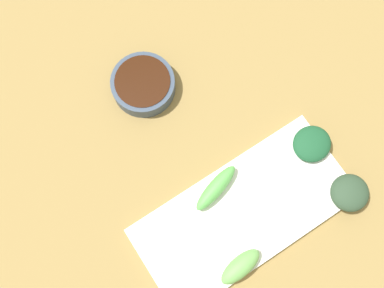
# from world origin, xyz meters

# --- Properties ---
(tabletop) EXTENTS (2.10, 2.10, 0.02)m
(tabletop) POSITION_xyz_m (0.00, 0.00, 0.01)
(tabletop) COLOR olive
(tabletop) RESTS_ON ground
(sauce_bowl) EXTENTS (0.10, 0.10, 0.03)m
(sauce_bowl) POSITION_xyz_m (-0.13, -0.03, 0.04)
(sauce_bowl) COLOR #374559
(sauce_bowl) RESTS_ON tabletop
(serving_plate) EXTENTS (0.15, 0.33, 0.01)m
(serving_plate) POSITION_xyz_m (0.13, -0.01, 0.03)
(serving_plate) COLOR white
(serving_plate) RESTS_ON tabletop
(broccoli_leafy_0) EXTENTS (0.06, 0.06, 0.03)m
(broccoli_leafy_0) POSITION_xyz_m (0.19, 0.14, 0.05)
(broccoli_leafy_0) COLOR #2E4530
(broccoli_leafy_0) RESTS_ON serving_plate
(broccoli_stalk_1) EXTENTS (0.04, 0.07, 0.02)m
(broccoli_stalk_1) POSITION_xyz_m (0.19, -0.06, 0.04)
(broccoli_stalk_1) COLOR #69A853
(broccoli_stalk_1) RESTS_ON serving_plate
(broccoli_stalk_2) EXTENTS (0.05, 0.09, 0.03)m
(broccoli_stalk_2) POSITION_xyz_m (0.08, -0.03, 0.05)
(broccoli_stalk_2) COLOR #5CB552
(broccoli_stalk_2) RESTS_ON serving_plate
(broccoli_leafy_3) EXTENTS (0.06, 0.07, 0.02)m
(broccoli_leafy_3) POSITION_xyz_m (0.10, 0.14, 0.04)
(broccoli_leafy_3) COLOR #1B502E
(broccoli_leafy_3) RESTS_ON serving_plate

